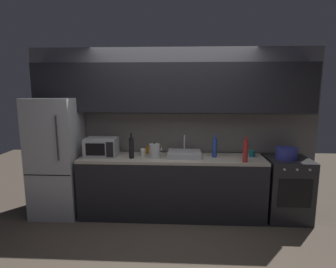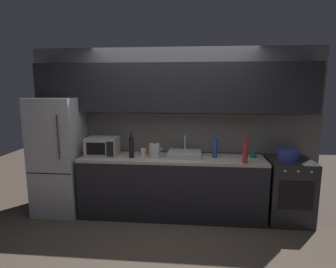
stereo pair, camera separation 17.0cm
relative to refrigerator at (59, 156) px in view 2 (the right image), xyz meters
name	(u,v)px [view 2 (the right image)]	position (x,y,z in m)	size (l,w,h in m)	color
ground_plane	(165,249)	(1.72, -0.90, -0.88)	(10.00, 10.00, 0.00)	#4C4238
back_wall	(173,111)	(1.72, 0.30, 0.67)	(4.42, 0.44, 2.50)	slate
counter_run	(172,186)	(1.72, 0.00, -0.43)	(2.68, 0.60, 0.90)	black
refrigerator	(59,156)	(0.00, 0.00, 0.00)	(0.68, 0.69, 1.76)	#ADAFB5
oven_range	(288,190)	(3.40, 0.00, -0.43)	(0.60, 0.62, 0.90)	#232326
microwave	(102,146)	(0.68, 0.02, 0.16)	(0.46, 0.35, 0.27)	#A8AAAF
sink_basin	(184,154)	(1.90, 0.03, 0.06)	(0.48, 0.38, 0.30)	#ADAFB5
kettle	(155,151)	(1.48, -0.06, 0.12)	(0.19, 0.15, 0.23)	#B7BABF
wine_bottle_red	(245,152)	(2.73, -0.22, 0.18)	(0.07, 0.07, 0.37)	#A82323
wine_bottle_blue	(215,148)	(2.34, 0.03, 0.16)	(0.07, 0.07, 0.34)	#234299
wine_bottle_dark	(131,147)	(1.15, -0.09, 0.18)	(0.07, 0.07, 0.37)	black
mug_amber	(149,150)	(1.35, 0.21, 0.07)	(0.09, 0.09, 0.10)	#B27019
mug_white	(143,152)	(1.29, 0.04, 0.08)	(0.08, 0.08, 0.11)	silver
mug_teal	(253,154)	(2.90, 0.09, 0.07)	(0.09, 0.09, 0.09)	#19666B
cooking_pot	(288,154)	(3.36, 0.00, 0.10)	(0.30, 0.30, 0.15)	#333899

